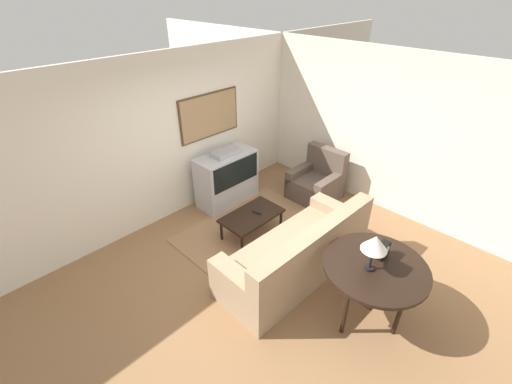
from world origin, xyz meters
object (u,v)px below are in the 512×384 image
(armchair, at_px, (317,183))
(coffee_table, at_px, (252,217))
(couch, at_px, (297,255))
(mantel_clock, at_px, (383,250))
(table_lamp, at_px, (375,244))
(console_table, at_px, (375,270))
(tv, at_px, (227,178))

(armchair, bearing_deg, coffee_table, -92.07)
(couch, bearing_deg, coffee_table, -97.37)
(couch, relative_size, mantel_clock, 12.34)
(coffee_table, xyz_separation_m, table_lamp, (-0.23, -2.08, 0.83))
(couch, distance_m, console_table, 1.14)
(tv, relative_size, armchair, 1.20)
(tv, bearing_deg, console_table, -99.30)
(mantel_clock, bearing_deg, couch, 101.74)
(couch, xyz_separation_m, table_lamp, (-0.07, -1.02, 0.85))
(tv, distance_m, armchair, 1.68)
(armchair, distance_m, mantel_clock, 2.65)
(console_table, height_order, mantel_clock, mantel_clock)
(coffee_table, distance_m, console_table, 2.15)
(tv, distance_m, mantel_clock, 3.16)
(console_table, bearing_deg, table_lamp, 160.84)
(couch, bearing_deg, armchair, -149.88)
(couch, relative_size, table_lamp, 5.02)
(tv, bearing_deg, couch, -104.71)
(table_lamp, bearing_deg, console_table, -19.16)
(tv, height_order, couch, tv)
(couch, height_order, coffee_table, couch)
(armchair, distance_m, console_table, 2.76)
(console_table, bearing_deg, armchair, 49.11)
(console_table, distance_m, mantel_clock, 0.24)
(tv, bearing_deg, table_lamp, -101.16)
(couch, distance_m, armchair, 2.07)
(couch, relative_size, coffee_table, 2.34)
(tv, height_order, mantel_clock, tv)
(coffee_table, bearing_deg, table_lamp, -96.22)
(armchair, bearing_deg, couch, -61.28)
(tv, xyz_separation_m, table_lamp, (-0.61, -3.11, 0.69))
(coffee_table, height_order, console_table, console_table)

